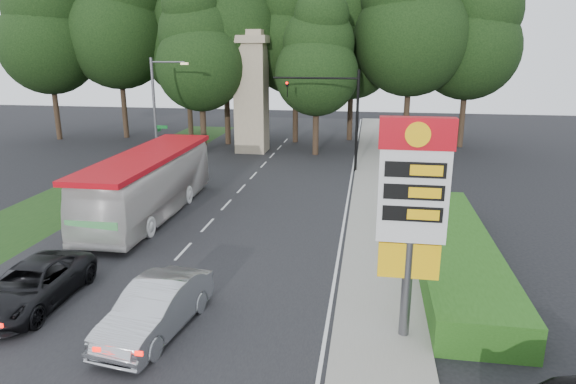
% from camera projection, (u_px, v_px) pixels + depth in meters
% --- Properties ---
extents(ground, '(120.00, 120.00, 0.00)m').
position_uv_depth(ground, '(96.00, 346.00, 15.48)').
color(ground, black).
rests_on(ground, ground).
extents(road_surface, '(14.00, 80.00, 0.02)m').
position_uv_depth(road_surface, '(213.00, 219.00, 26.88)').
color(road_surface, black).
rests_on(road_surface, ground).
extents(sidewalk_right, '(3.00, 80.00, 0.12)m').
position_uv_depth(sidewalk_right, '(378.00, 227.00, 25.58)').
color(sidewalk_right, gray).
rests_on(sidewalk_right, ground).
extents(grass_verge_left, '(5.00, 50.00, 0.02)m').
position_uv_depth(grass_verge_left, '(102.00, 183.00, 34.01)').
color(grass_verge_left, '#193814').
rests_on(grass_verge_left, ground).
extents(hedge, '(3.00, 14.00, 1.20)m').
position_uv_depth(hedge, '(453.00, 251.00, 21.17)').
color(hedge, '#224F15').
rests_on(hedge, ground).
extents(gas_station_pylon, '(2.10, 0.45, 6.85)m').
position_uv_depth(gas_station_pylon, '(413.00, 201.00, 14.77)').
color(gas_station_pylon, '#59595E').
rests_on(gas_station_pylon, ground).
extents(traffic_signal_mast, '(6.10, 0.35, 7.20)m').
position_uv_depth(traffic_signal_mast, '(339.00, 106.00, 36.14)').
color(traffic_signal_mast, black).
rests_on(traffic_signal_mast, ground).
extents(streetlight_signs, '(2.75, 0.98, 8.00)m').
position_uv_depth(streetlight_signs, '(157.00, 109.00, 36.23)').
color(streetlight_signs, '#59595E').
rests_on(streetlight_signs, ground).
extents(monument, '(3.00, 3.00, 10.05)m').
position_uv_depth(monument, '(251.00, 91.00, 42.89)').
color(monument, tan).
rests_on(monument, ground).
extents(tree_far_west, '(8.96, 8.96, 17.60)m').
position_uv_depth(tree_far_west, '(46.00, 24.00, 47.24)').
color(tree_far_west, '#2D2116').
rests_on(tree_far_west, ground).
extents(tree_west_mid, '(9.80, 9.80, 19.25)m').
position_uv_depth(tree_west_mid, '(116.00, 14.00, 47.96)').
color(tree_west_mid, '#2D2116').
rests_on(tree_west_mid, ground).
extents(tree_west_near, '(8.40, 8.40, 16.50)m').
position_uv_depth(tree_west_near, '(186.00, 33.00, 49.40)').
color(tree_west_near, '#2D2116').
rests_on(tree_west_near, ground).
extents(tree_center_left, '(10.08, 10.08, 19.80)m').
position_uv_depth(tree_center_left, '(224.00, 7.00, 44.30)').
color(tree_center_left, '#2D2116').
rests_on(tree_center_left, ground).
extents(tree_center_right, '(9.24, 9.24, 18.15)m').
position_uv_depth(tree_center_right, '(296.00, 20.00, 45.57)').
color(tree_center_right, '#2D2116').
rests_on(tree_center_right, ground).
extents(tree_east_near, '(8.12, 8.12, 15.95)m').
position_uv_depth(tree_east_near, '(353.00, 36.00, 47.07)').
color(tree_east_near, '#2D2116').
rests_on(tree_east_near, ground).
extents(tree_east_mid, '(9.52, 9.52, 18.70)m').
position_uv_depth(tree_east_mid, '(413.00, 13.00, 42.06)').
color(tree_east_mid, '#2D2116').
rests_on(tree_east_mid, ground).
extents(tree_far_east, '(8.68, 8.68, 17.05)m').
position_uv_depth(tree_far_east, '(471.00, 27.00, 43.48)').
color(tree_far_east, '#2D2116').
rests_on(tree_far_east, ground).
extents(tree_monument_left, '(7.28, 7.28, 14.30)m').
position_uv_depth(tree_monument_left, '(200.00, 47.00, 41.57)').
color(tree_monument_left, '#2D2116').
rests_on(tree_monument_left, ground).
extents(tree_monument_right, '(6.72, 6.72, 13.20)m').
position_uv_depth(tree_monument_right, '(317.00, 56.00, 40.79)').
color(tree_monument_right, '#2D2116').
rests_on(tree_monument_right, ground).
extents(transit_bus, '(2.96, 12.09, 3.36)m').
position_uv_depth(transit_bus, '(149.00, 185.00, 27.09)').
color(transit_bus, silver).
rests_on(transit_bus, ground).
extents(sedan_silver, '(2.37, 5.12, 1.62)m').
position_uv_depth(sedan_silver, '(156.00, 308.00, 16.07)').
color(sedan_silver, '#B3B5BB').
rests_on(sedan_silver, ground).
extents(suv_charcoal, '(2.54, 5.32, 1.47)m').
position_uv_depth(suv_charcoal, '(31.00, 285.00, 17.80)').
color(suv_charcoal, black).
rests_on(suv_charcoal, ground).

